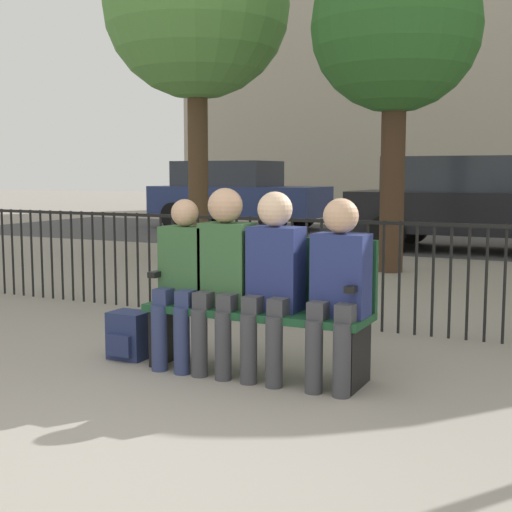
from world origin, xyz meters
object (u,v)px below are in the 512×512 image
seated_person_3 (338,282)px  parked_car_2 (236,194)px  tree_2 (197,6)px  seated_person_1 (224,268)px  tree_1 (396,30)px  park_bench (261,301)px  seated_person_0 (183,274)px  backpack (129,335)px  parked_car_1 (470,202)px  seated_person_2 (273,274)px

seated_person_3 → parked_car_2: size_ratio=0.28×
seated_person_3 → tree_2: size_ratio=0.22×
seated_person_1 → tree_1: (-0.33, 5.32, 2.51)m
park_bench → tree_2: tree_2 is taller
parked_car_2 → seated_person_0: bearing=-63.8°
backpack → parked_car_1: size_ratio=0.08×
park_bench → parked_car_1: 8.36m
seated_person_2 → backpack: seated_person_2 is taller
tree_1 → tree_2: tree_2 is taller
parked_car_2 → seated_person_2: bearing=-61.1°
tree_2 → parked_car_1: bearing=35.0°
seated_person_2 → parked_car_1: parked_car_1 is taller
backpack → tree_2: bearing=116.3°
tree_1 → seated_person_0: bearing=-89.9°
parked_car_1 → seated_person_3: bearing=-85.7°
seated_person_0 → tree_2: size_ratio=0.21×
seated_person_2 → parked_car_1: (-0.19, 8.48, 0.15)m
seated_person_0 → parked_car_1: bearing=86.7°
seated_person_0 → seated_person_1: bearing=0.8°
seated_person_2 → tree_1: (-0.69, 5.32, 2.52)m
backpack → parked_car_2: size_ratio=0.08×
park_bench → parked_car_2: size_ratio=0.37×
park_bench → seated_person_2: 0.28m
seated_person_1 → parked_car_1: 8.48m
tree_1 → seated_person_1: bearing=-86.5°
tree_1 → tree_2: (-3.33, 0.48, 0.73)m
seated_person_2 → tree_1: bearing=97.4°
park_bench → backpack: 1.06m
park_bench → seated_person_2: size_ratio=1.25×
seated_person_3 → parked_car_2: 12.90m
seated_person_3 → parked_car_1: 8.51m
seated_person_3 → tree_1: tree_1 is taller
seated_person_0 → seated_person_3: (1.13, 0.00, 0.02)m
backpack → tree_1: (0.46, 5.32, 3.05)m
park_bench → parked_car_2: 12.49m
seated_person_1 → backpack: bearing=-179.8°
seated_person_1 → parked_car_1: bearing=88.8°
seated_person_1 → seated_person_3: 0.82m
park_bench → seated_person_0: bearing=-166.5°
parked_car_2 → seated_person_3: bearing=-59.3°
seated_person_1 → backpack: (-0.79, -0.00, -0.54)m
tree_2 → parked_car_1: size_ratio=1.30×
park_bench → seated_person_3: bearing=-12.1°
park_bench → tree_2: size_ratio=0.28×
tree_1 → parked_car_2: bearing=133.3°
seated_person_3 → backpack: size_ratio=3.47×
seated_person_1 → parked_car_1: size_ratio=0.30×
seated_person_1 → seated_person_3: size_ratio=1.05×
seated_person_0 → parked_car_2: parked_car_2 is taller
seated_person_0 → tree_1: 5.91m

